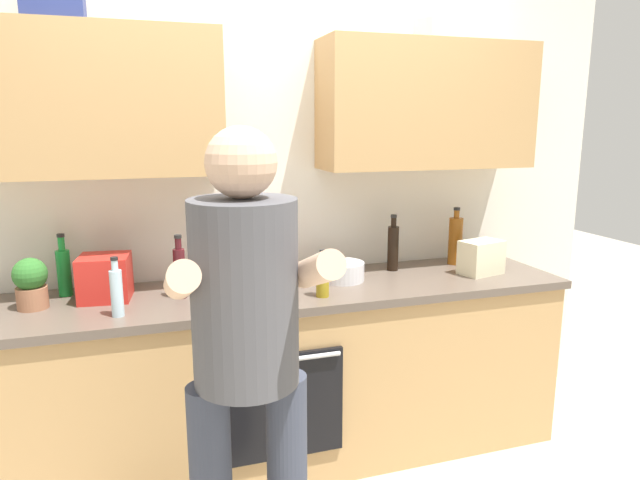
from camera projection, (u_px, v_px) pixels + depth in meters
ground_plane at (287, 455)px, 2.89m from camera, size 12.00×12.00×0.00m
back_wall_unit at (270, 162)px, 2.84m from camera, size 4.00×0.38×2.50m
counter at (286, 374)px, 2.80m from camera, size 2.84×0.67×0.90m
person_standing at (246, 343)px, 1.79m from camera, size 0.49×0.45×1.68m
bottle_water at (117, 291)px, 2.30m from camera, size 0.05×0.05×0.25m
bottle_soy at (393, 247)px, 3.02m from camera, size 0.06×0.06×0.31m
bottle_syrup at (455, 240)px, 3.15m from camera, size 0.08×0.08×0.32m
bottle_soda at (64, 271)px, 2.57m from camera, size 0.06×0.06×0.29m
bottle_hotsauce at (286, 261)px, 2.72m from camera, size 0.07×0.07×0.30m
bottle_wine at (180, 271)px, 2.53m from camera, size 0.05×0.05×0.29m
bottle_oil at (323, 277)px, 2.56m from camera, size 0.06×0.06×0.22m
cup_coffee at (262, 276)px, 2.72m from camera, size 0.09×0.09×0.11m
mixing_bowl at (342, 271)px, 2.84m from camera, size 0.23×0.23×0.09m
potted_herb at (31, 283)px, 2.39m from camera, size 0.14×0.14×0.22m
grocery_bag_rice at (481, 257)px, 2.96m from camera, size 0.25×0.19×0.18m
grocery_bag_crisps at (105, 277)px, 2.53m from camera, size 0.24×0.23×0.20m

